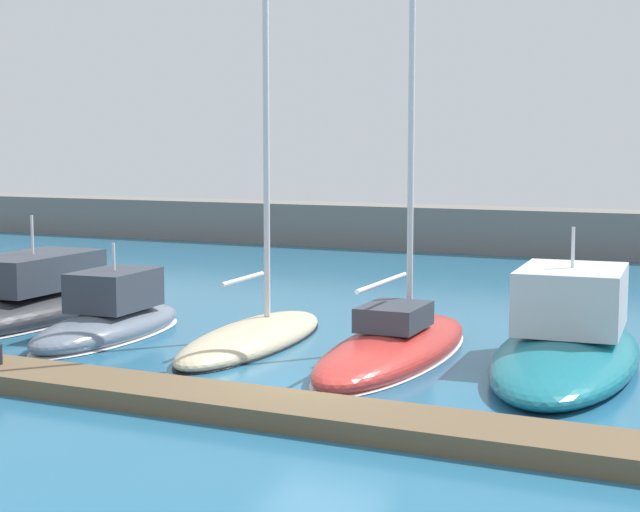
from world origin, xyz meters
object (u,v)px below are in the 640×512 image
Objects in this scene: motorboat_charcoal_second at (33,302)px; sailboat_sand_fourth at (253,334)px; sailboat_red_fifth at (395,344)px; motorboat_teal_sixth at (568,340)px; motorboat_slate_third at (111,319)px.

motorboat_charcoal_second is 0.74× the size of sailboat_sand_fourth.
sailboat_red_fifth reaches higher than motorboat_charcoal_second.
sailboat_red_fifth is 4.05m from motorboat_teal_sixth.
motorboat_slate_third is 4.03m from sailboat_sand_fourth.
sailboat_red_fifth is at bearing -88.72° from motorboat_slate_third.
sailboat_sand_fourth is 1.37× the size of motorboat_teal_sixth.
sailboat_sand_fourth reaches higher than motorboat_charcoal_second.
motorboat_teal_sixth is (15.47, 0.60, 0.08)m from motorboat_charcoal_second.
sailboat_red_fifth reaches higher than sailboat_sand_fourth.
motorboat_teal_sixth is (7.79, 1.04, 0.33)m from sailboat_sand_fourth.
motorboat_charcoal_second is 3.89m from motorboat_slate_third.
sailboat_sand_fourth is at bearing 93.15° from motorboat_teal_sixth.
sailboat_red_fifth is at bearing 99.74° from motorboat_teal_sixth.
sailboat_red_fifth is at bearing -94.21° from motorboat_charcoal_second.
sailboat_red_fifth is at bearing -93.29° from sailboat_sand_fourth.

